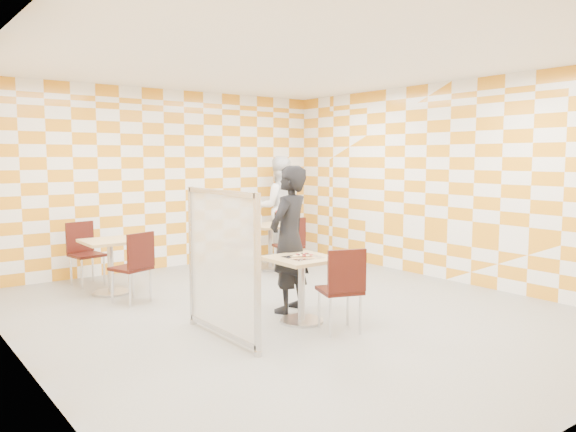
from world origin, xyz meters
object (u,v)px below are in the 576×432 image
object	(u,v)px
chair_second_side	(246,239)
soda_bottle	(276,218)
empty_table	(110,257)
chair_empty_near	(136,262)
man_white	(279,208)
sport_bottle	(260,219)
chair_empty_far	(84,248)
partition	(222,264)
chair_main_front	(343,284)
second_table	(270,239)
chair_second_front	(291,241)
man_dark	(289,239)
main_table	(302,278)

from	to	relation	value
chair_second_side	soda_bottle	bearing A→B (deg)	-4.84
empty_table	chair_empty_near	distance (m)	0.72
man_white	sport_bottle	xyz separation A→B (m)	(-0.87, -0.65, -0.11)
chair_empty_far	partition	size ratio (longest dim) A/B	0.60
chair_main_front	chair_second_side	world-z (taller)	same
second_table	chair_empty_far	bearing A→B (deg)	166.44
chair_main_front	partition	size ratio (longest dim) A/B	0.60
chair_second_front	sport_bottle	xyz separation A→B (m)	(-0.13, 0.67, 0.29)
chair_second_front	chair_empty_far	xyz separation A→B (m)	(-2.85, 1.28, 0.00)
chair_empty_far	partition	world-z (taller)	partition
chair_second_front	chair_second_side	world-z (taller)	same
man_dark	sport_bottle	bearing A→B (deg)	-139.81
second_table	man_white	world-z (taller)	man_white
partition	man_white	xyz separation A→B (m)	(3.23, 3.42, 0.15)
second_table	main_table	bearing A→B (deg)	-118.88
main_table	partition	world-z (taller)	partition
chair_main_front	chair_second_side	bearing A→B (deg)	73.97
main_table	chair_empty_far	distance (m)	3.69
second_table	man_white	distance (m)	1.10
chair_empty_near	man_white	distance (m)	3.75
chair_empty_far	chair_main_front	bearing A→B (deg)	-70.16
chair_second_side	soda_bottle	xyz separation A→B (m)	(0.58, -0.05, 0.31)
partition	soda_bottle	xyz separation A→B (m)	(2.64, 2.69, 0.06)
second_table	chair_empty_near	size ratio (longest dim) A/B	0.81
chair_empty_near	empty_table	bearing A→B (deg)	95.91
chair_main_front	chair_empty_far	distance (m)	4.28
chair_main_front	man_dark	distance (m)	1.12
chair_empty_near	soda_bottle	size ratio (longest dim) A/B	4.02
chair_main_front	chair_empty_far	world-z (taller)	same
main_table	soda_bottle	distance (m)	3.19
chair_second_side	second_table	bearing A→B (deg)	-5.19
sport_bottle	chair_second_side	bearing A→B (deg)	-172.67
main_table	man_dark	xyz separation A→B (m)	(0.17, 0.46, 0.38)
main_table	empty_table	bearing A→B (deg)	115.55
soda_bottle	man_white	bearing A→B (deg)	51.26
chair_empty_near	soda_bottle	xyz separation A→B (m)	(2.81, 0.80, 0.31)
partition	sport_bottle	size ratio (longest dim) A/B	7.75
man_white	sport_bottle	world-z (taller)	man_white
main_table	chair_empty_near	world-z (taller)	chair_empty_near
chair_empty_far	sport_bottle	bearing A→B (deg)	-12.75
chair_main_front	chair_second_front	world-z (taller)	same
partition	main_table	bearing A→B (deg)	-1.77
second_table	chair_second_front	world-z (taller)	chair_second_front
partition	soda_bottle	bearing A→B (deg)	45.49
main_table	sport_bottle	xyz separation A→B (m)	(1.35, 2.81, 0.33)
main_table	chair_empty_near	size ratio (longest dim) A/B	0.81
empty_table	soda_bottle	bearing A→B (deg)	1.83
main_table	man_white	distance (m)	4.13
empty_table	man_white	distance (m)	3.60
chair_second_front	chair_main_front	bearing A→B (deg)	-117.04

